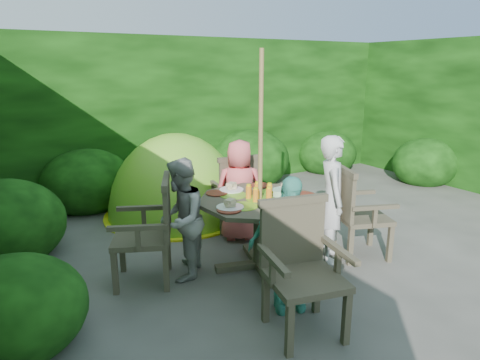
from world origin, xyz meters
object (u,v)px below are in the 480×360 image
garden_chair_front (301,265)px  patio_table (260,210)px  child_back (240,190)px  child_front (288,244)px  parasol_pole (260,165)px  garden_chair_back (235,191)px  garden_chair_right (356,211)px  garden_chair_left (151,230)px  child_left (181,219)px  dome_tent (178,214)px  child_right (332,199)px

garden_chair_front → patio_table: bearing=86.0°
child_back → child_front: (-0.42, -1.54, -0.02)m
parasol_pole → patio_table: bearing=-2.5°
garden_chair_back → garden_chair_right: bearing=126.2°
garden_chair_left → child_front: bearing=62.2°
patio_table → garden_chair_right: garden_chair_right is taller
garden_chair_front → child_front: 0.30m
garden_chair_back → child_back: (-0.09, -0.28, 0.10)m
child_left → dome_tent: (0.65, 1.74, -0.60)m
child_left → child_back: 1.13m
garden_chair_back → dome_tent: size_ratio=0.41×
dome_tent → child_left: bearing=-115.9°
parasol_pole → garden_chair_back: 1.25m
patio_table → child_back: 0.80m
parasol_pole → garden_chair_right: parasol_pole is taller
garden_chair_left → child_left: (0.29, -0.07, 0.07)m
patio_table → garden_chair_left: (-1.06, 0.28, -0.10)m
garden_chair_left → child_back: child_back is taller
garden_chair_right → parasol_pole: bearing=95.6°
patio_table → dome_tent: size_ratio=0.68×
garden_chair_right → child_right: (-0.29, 0.07, 0.16)m
garden_chair_back → child_front: (-0.51, -1.83, 0.08)m
garden_chair_back → dome_tent: bearing=-58.2°
child_back → child_front: size_ratio=1.03×
child_left → dome_tent: size_ratio=0.52×
garden_chair_right → dome_tent: dome_tent is taller
garden_chair_back → parasol_pole: bearing=80.8°
child_left → garden_chair_right: bearing=108.9°
child_left → child_front: (0.56, -0.98, -0.01)m
parasol_pole → child_left: parasol_pole is taller
child_left → child_front: 1.13m
parasol_pole → child_left: 0.94m
parasol_pole → child_left: bearing=164.7°
child_left → parasol_pole: bearing=108.7°
garden_chair_right → dome_tent: (-1.18, 2.24, -0.52)m
garden_chair_right → garden_chair_front: (-1.35, -0.77, 0.02)m
garden_chair_right → child_back: bearing=59.3°
garden_chair_left → child_right: child_right is taller
child_left → dome_tent: 1.96m
garden_chair_left → garden_chair_back: bearing=143.0°
garden_chair_back → child_back: child_back is taller
garden_chair_front → child_left: size_ratio=0.83×
child_right → child_left: child_right is taller
parasol_pole → garden_chair_front: (-0.29, -1.05, -0.56)m
child_back → garden_chair_right: bearing=155.1°
garden_chair_back → child_left: bearing=44.9°
garden_chair_front → child_front: child_front is taller
patio_table → child_back: child_back is taller
child_back → garden_chair_back: bearing=-81.4°
garden_chair_left → child_back: (1.27, 0.50, 0.08)m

